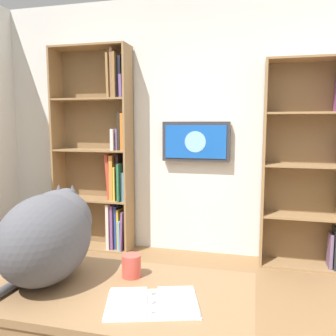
# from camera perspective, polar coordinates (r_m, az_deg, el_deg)

# --- Properties ---
(wall_back) EXTENTS (4.52, 0.06, 2.70)m
(wall_back) POSITION_cam_1_polar(r_m,az_deg,el_deg) (3.75, 4.78, 6.59)
(wall_back) COLOR silver
(wall_back) RESTS_ON ground
(bookshelf_left) EXTENTS (0.90, 0.28, 1.99)m
(bookshelf_left) POSITION_cam_1_polar(r_m,az_deg,el_deg) (3.61, 24.20, 0.61)
(bookshelf_left) COLOR #937047
(bookshelf_left) RESTS_ON ground
(bookshelf_right) EXTENTS (0.86, 0.28, 2.21)m
(bookshelf_right) POSITION_cam_1_polar(r_m,az_deg,el_deg) (3.90, -10.48, 2.10)
(bookshelf_right) COLOR #937047
(bookshelf_right) RESTS_ON ground
(wall_mounted_tv) EXTENTS (0.71, 0.07, 0.41)m
(wall_mounted_tv) POSITION_cam_1_polar(r_m,az_deg,el_deg) (3.67, 4.60, 4.30)
(wall_mounted_tv) COLOR #333338
(desk) EXTENTS (1.52, 0.58, 0.74)m
(desk) POSITION_cam_1_polar(r_m,az_deg,el_deg) (1.60, -16.81, -21.59)
(desk) COLOR olive
(desk) RESTS_ON ground
(cat) EXTENTS (0.33, 0.60, 0.38)m
(cat) POSITION_cam_1_polar(r_m,az_deg,el_deg) (1.55, -18.66, -10.02)
(cat) COLOR #4C4C51
(cat) RESTS_ON desk
(open_binder) EXTENTS (0.38, 0.31, 0.02)m
(open_binder) POSITION_cam_1_polar(r_m,az_deg,el_deg) (1.35, -2.57, -21.02)
(open_binder) COLOR white
(open_binder) RESTS_ON desk
(coffee_mug) EXTENTS (0.08, 0.08, 0.10)m
(coffee_mug) POSITION_cam_1_polar(r_m,az_deg,el_deg) (1.55, -5.96, -15.54)
(coffee_mug) COLOR #D84C3F
(coffee_mug) RESTS_ON desk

